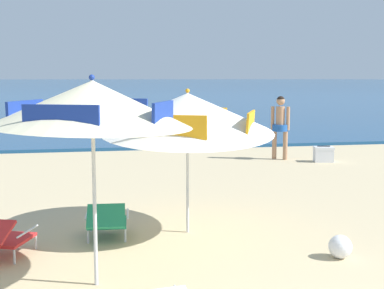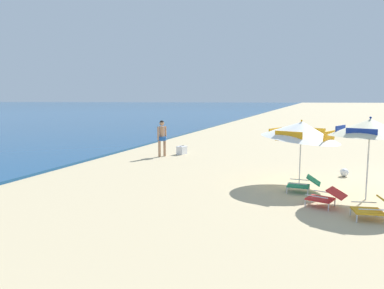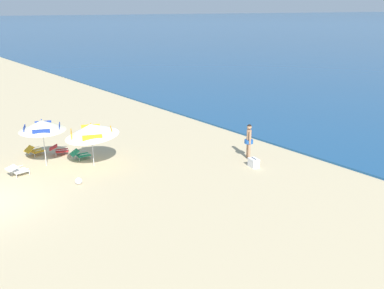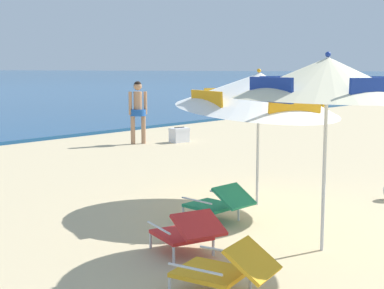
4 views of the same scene
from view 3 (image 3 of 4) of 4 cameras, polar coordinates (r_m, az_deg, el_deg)
name	(u,v)px [view 3 (image 3 of 4)]	position (r m, az deg, el deg)	size (l,w,h in m)	color
beach_umbrella_striped_main	(42,126)	(20.02, -19.65, 2.44)	(2.76, 2.75, 2.22)	silver
beach_umbrella_striped_second	(91,130)	(19.49, -13.48, 1.92)	(2.71, 2.75, 2.11)	silver
lounge_chair_under_umbrella	(59,150)	(21.82, -17.57, -0.65)	(0.80, 1.01, 0.52)	red
lounge_chair_beside_umbrella	(35,150)	(22.10, -20.54, -0.75)	(0.67, 0.97, 0.53)	gold
lounge_chair_facing_sea	(80,154)	(20.86, -14.89, -1.27)	(0.62, 0.93, 0.52)	#1E7F56
lounge_chair_spare_folded	(17,170)	(19.71, -22.58, -3.20)	(0.65, 0.92, 0.49)	white
person_standing_near_shore	(249,139)	(20.28, 7.70, 0.77)	(0.45, 0.42, 1.71)	tan
cooler_box	(254,163)	(19.46, 8.35, -2.45)	(0.56, 0.45, 0.43)	white
beach_ball	(79,181)	(18.04, -15.10, -4.79)	(0.29, 0.29, 0.29)	white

